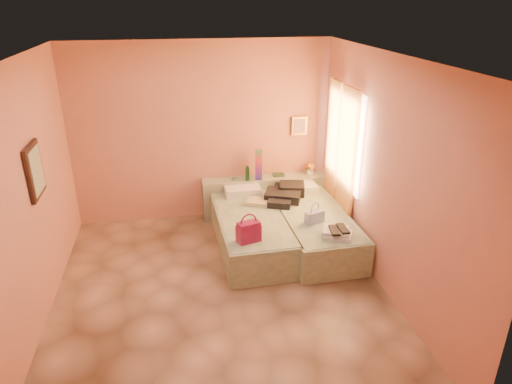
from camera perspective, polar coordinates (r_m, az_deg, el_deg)
ground at (r=5.76m, az=-4.33°, el=-12.51°), size 4.50×4.50×0.00m
room_walls at (r=5.49m, az=-3.43°, el=6.58°), size 4.02×4.51×2.81m
headboard_ledge at (r=7.54m, az=1.14°, el=-0.45°), size 2.05×0.30×0.65m
bed_left at (r=6.57m, az=-0.61°, el=-4.96°), size 0.96×2.02×0.50m
bed_right at (r=6.71m, az=7.11°, el=-4.54°), size 0.96×2.02×0.50m
water_bottle at (r=7.25m, az=-1.08°, el=2.33°), size 0.08×0.08×0.23m
rainbow_box at (r=7.25m, az=0.34°, el=3.41°), size 0.13×0.13×0.49m
small_dish at (r=7.32m, az=-2.71°, el=1.66°), size 0.13×0.13×0.03m
green_book at (r=7.49m, az=2.83°, el=2.18°), size 0.19×0.14×0.03m
flower_vase at (r=7.55m, az=6.76°, el=3.02°), size 0.20×0.20×0.23m
magenta_handbag at (r=5.76m, az=-0.93°, el=-4.95°), size 0.33×0.24×0.27m
khaki_garment at (r=6.82m, az=0.28°, el=-1.23°), size 0.41×0.38×0.06m
clothes_pile at (r=6.95m, az=3.76°, el=-0.29°), size 0.69×0.69×0.17m
blue_handbag at (r=6.29m, az=7.32°, el=-3.11°), size 0.29×0.20×0.17m
towel_stack at (r=6.00m, az=10.21°, el=-5.09°), size 0.44×0.42×0.10m
sandal_pair at (r=5.94m, az=10.32°, el=-4.67°), size 0.23×0.29×0.03m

